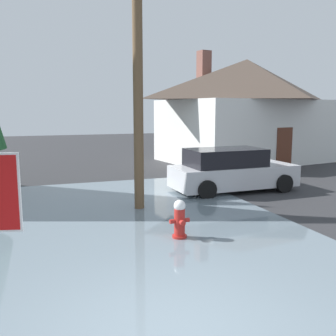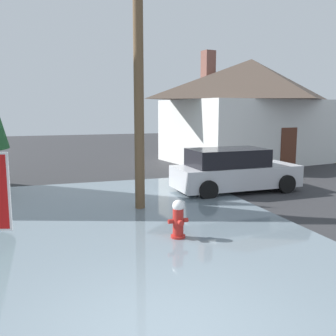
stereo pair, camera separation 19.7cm
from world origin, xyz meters
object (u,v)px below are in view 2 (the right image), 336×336
Objects in this scene: fire_hydrant at (178,220)px; utility_pole at (138,51)px; parked_car at (233,171)px; house at (250,109)px.

utility_pole reaches higher than fire_hydrant.
utility_pole reaches higher than parked_car.
fire_hydrant is at bearing -130.16° from parked_car.
parked_car is (3.77, 1.44, -3.75)m from utility_pole.
utility_pole is 1.92× the size of parked_car.
house reaches higher than parked_car.
utility_pole is 5.51m from parked_car.
fire_hydrant is 14.12m from house.
utility_pole is (-0.18, 2.81, 4.03)m from fire_hydrant.
parked_car is at bearing 49.84° from fire_hydrant.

